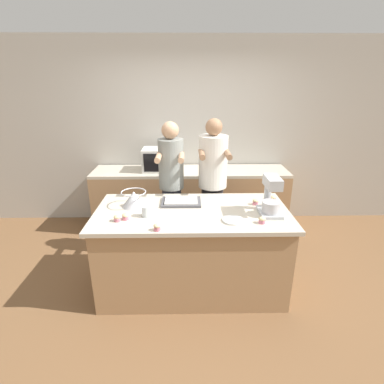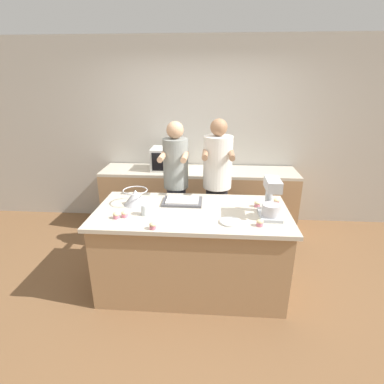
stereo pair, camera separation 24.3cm
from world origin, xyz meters
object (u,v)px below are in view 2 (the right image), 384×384
object	(u,v)px
person_right	(217,188)
small_plate	(231,222)
cupcake_0	(260,223)
cupcake_2	(116,215)
mixing_bowl	(136,197)
stand_mixer	(271,200)
cupcake_4	(125,214)
baking_tray	(182,201)
drinking_glass	(145,210)
cupcake_1	(257,204)
cupcake_5	(277,201)
person_left	(176,187)
cupcake_3	(153,226)
microwave_oven	(168,159)

from	to	relation	value
person_right	small_plate	bearing A→B (deg)	-82.50
cupcake_0	cupcake_2	world-z (taller)	same
mixing_bowl	person_right	bearing A→B (deg)	32.13
person_right	stand_mixer	size ratio (longest dim) A/B	4.53
stand_mixer	cupcake_4	size ratio (longest dim) A/B	6.09
person_right	baking_tray	size ratio (longest dim) A/B	4.16
small_plate	cupcake_4	world-z (taller)	cupcake_4
drinking_glass	cupcake_1	xyz separation A→B (m)	(1.10, 0.27, -0.02)
cupcake_0	cupcake_1	world-z (taller)	same
cupcake_5	drinking_glass	bearing A→B (deg)	-164.69
cupcake_5	person_left	bearing A→B (deg)	159.32
cupcake_4	cupcake_5	world-z (taller)	same
cupcake_1	cupcake_2	xyz separation A→B (m)	(-1.36, -0.37, 0.00)
stand_mixer	cupcake_3	xyz separation A→B (m)	(-1.06, -0.33, -0.14)
cupcake_0	cupcake_3	xyz separation A→B (m)	(-0.94, -0.12, 0.00)
cupcake_1	mixing_bowl	bearing A→B (deg)	-178.91
microwave_oven	cupcake_3	xyz separation A→B (m)	(0.13, -1.83, -0.13)
cupcake_4	cupcake_5	size ratio (longest dim) A/B	1.00
mixing_bowl	drinking_glass	size ratio (longest dim) A/B	2.48
cupcake_1	baking_tray	bearing A→B (deg)	176.22
small_plate	microwave_oven	bearing A→B (deg)	116.09
cupcake_1	microwave_oven	bearing A→B (deg)	130.89
person_right	cupcake_3	distance (m)	1.21
stand_mixer	cupcake_0	distance (m)	0.27
cupcake_0	cupcake_3	world-z (taller)	same
cupcake_2	cupcake_4	size ratio (longest dim) A/B	1.00
person_left	cupcake_5	bearing A→B (deg)	-20.68
stand_mixer	baking_tray	xyz separation A→B (m)	(-0.86, 0.28, -0.15)
cupcake_3	person_left	bearing A→B (deg)	86.04
baking_tray	cupcake_0	distance (m)	0.89
microwave_oven	drinking_glass	size ratio (longest dim) A/B	4.53
cupcake_2	cupcake_4	distance (m)	0.08
cupcake_1	cupcake_5	xyz separation A→B (m)	(0.21, 0.09, 0.00)
cupcake_2	cupcake_5	xyz separation A→B (m)	(1.57, 0.46, 0.00)
stand_mixer	cupcake_3	distance (m)	1.12
microwave_oven	cupcake_3	world-z (taller)	microwave_oven
person_left	cupcake_3	xyz separation A→B (m)	(-0.07, -1.07, 0.02)
stand_mixer	cupcake_5	bearing A→B (deg)	68.54
cupcake_4	microwave_oven	bearing A→B (deg)	83.53
mixing_bowl	cupcake_2	xyz separation A→B (m)	(-0.10, -0.35, -0.05)
baking_tray	small_plate	bearing A→B (deg)	-42.03
microwave_oven	cupcake_1	world-z (taller)	microwave_oven
stand_mixer	baking_tray	world-z (taller)	stand_mixer
stand_mixer	small_plate	xyz separation A→B (m)	(-0.38, -0.16, -0.16)
small_plate	person_left	bearing A→B (deg)	124.26
cupcake_2	person_left	bearing A→B (deg)	62.48
person_right	cupcake_4	distance (m)	1.22
stand_mixer	microwave_oven	world-z (taller)	stand_mixer
person_right	mixing_bowl	world-z (taller)	person_right
mixing_bowl	cupcake_3	xyz separation A→B (m)	(0.28, -0.53, -0.05)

